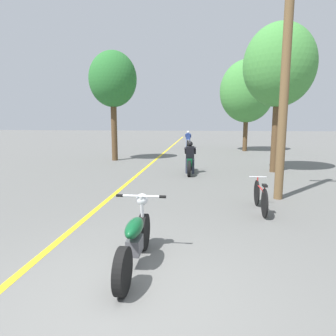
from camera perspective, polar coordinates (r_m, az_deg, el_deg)
name	(u,v)px	position (r m, az deg, el deg)	size (l,w,h in m)	color
ground_plane	(126,297)	(4.16, -7.96, -23.23)	(120.00, 120.00, 0.00)	#60605E
lane_stripe_center	(154,161)	(16.52, -2.61, 1.41)	(0.14, 48.00, 0.01)	yellow
utility_pole	(285,83)	(8.92, 21.35, 14.80)	(1.10, 0.24, 6.21)	brown
roadside_tree_right_near	(279,66)	(13.75, 20.43, 17.74)	(2.93, 2.64, 6.13)	#513A23
roadside_tree_right_far	(247,91)	(22.45, 14.81, 13.94)	(3.79, 3.41, 6.41)	#513A23
roadside_tree_left	(113,80)	(16.95, -10.47, 16.15)	(2.57, 2.31, 5.87)	#513A23
motorcycle_foreground	(135,239)	(4.67, -6.26, -13.35)	(0.83, 2.00, 1.01)	black
motorcycle_rider_lead	(190,161)	(12.57, 4.22, 1.29)	(0.50, 2.07, 1.35)	black
motorcycle_rider_far	(188,141)	(24.47, 3.85, 5.10)	(0.50, 2.13, 1.36)	black
bicycle_parked	(260,197)	(7.72, 17.20, -5.23)	(0.44, 1.68, 0.78)	black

